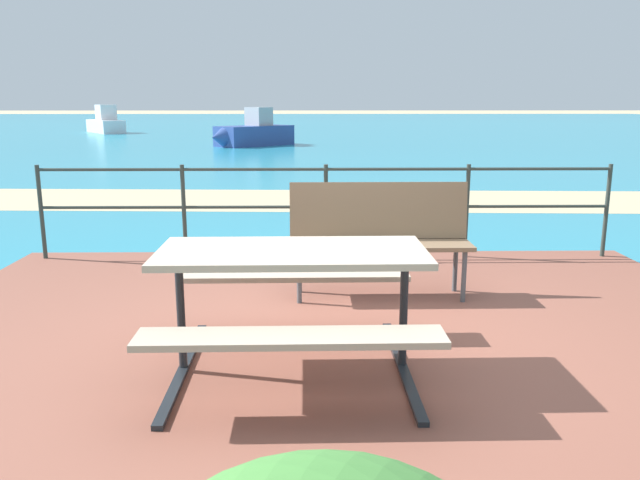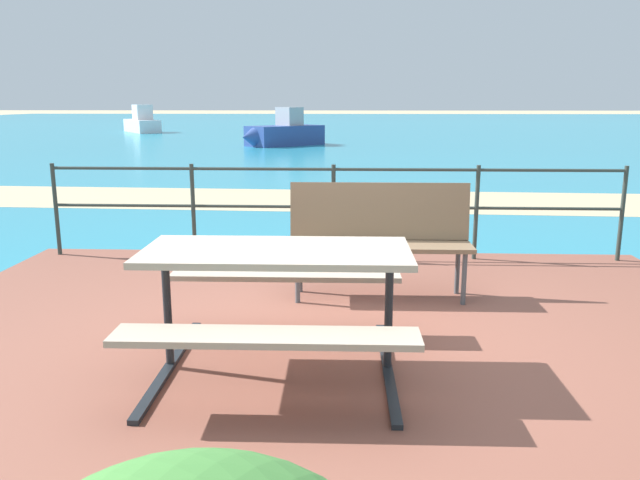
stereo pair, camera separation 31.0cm
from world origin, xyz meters
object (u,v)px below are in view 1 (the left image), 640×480
object	(u,v)px
picnic_table	(292,280)
boat_near	(105,123)
park_bench	(379,230)
boat_mid	(253,133)

from	to	relation	value
picnic_table	boat_near	world-z (taller)	boat_near
park_bench	boat_mid	bearing A→B (deg)	97.83
park_bench	boat_near	world-z (taller)	boat_near
picnic_table	boat_mid	bearing A→B (deg)	95.14
boat_near	boat_mid	distance (m)	13.84
park_bench	boat_near	size ratio (longest dim) A/B	0.37
park_bench	boat_near	xyz separation A→B (m)	(-11.80, 29.73, -0.11)
picnic_table	boat_mid	size ratio (longest dim) A/B	0.50
park_bench	boat_mid	size ratio (longest dim) A/B	0.47
boat_mid	park_bench	bearing A→B (deg)	54.08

